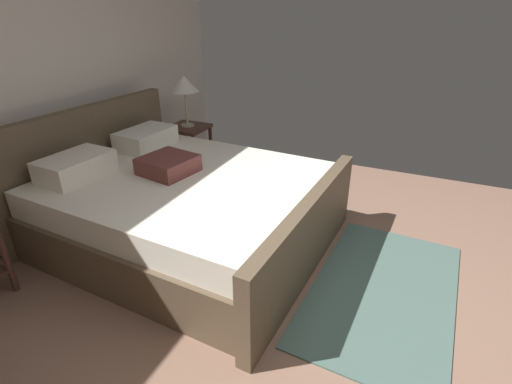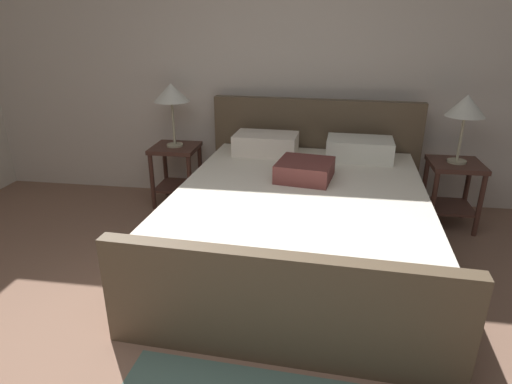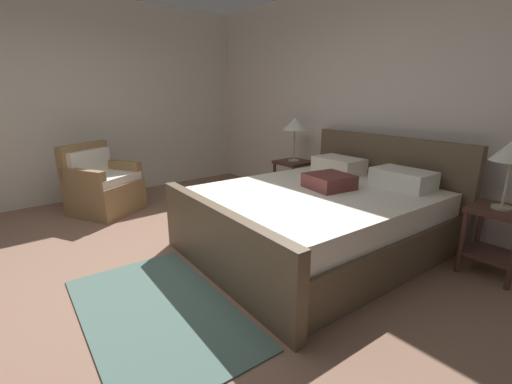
{
  "view_description": "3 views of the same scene",
  "coord_description": "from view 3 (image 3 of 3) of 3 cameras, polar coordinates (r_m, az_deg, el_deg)",
  "views": [
    {
      "loc": [
        -1.89,
        0.01,
        1.89
      ],
      "look_at": [
        0.49,
        1.09,
        0.61
      ],
      "focal_mm": 26.75,
      "sensor_mm": 36.0,
      "label": 1
    },
    {
      "loc": [
        0.6,
        -1.23,
        1.75
      ],
      "look_at": [
        0.22,
        1.27,
        0.74
      ],
      "focal_mm": 30.33,
      "sensor_mm": 36.0,
      "label": 2
    },
    {
      "loc": [
        2.64,
        -0.76,
        1.54
      ],
      "look_at": [
        0.44,
        1.03,
        0.73
      ],
      "focal_mm": 24.44,
      "sensor_mm": 36.0,
      "label": 3
    }
  ],
  "objects": [
    {
      "name": "ground_plane",
      "position": [
        3.15,
        -20.6,
        -14.51
      ],
      "size": [
        5.78,
        6.1,
        0.02
      ],
      "primitive_type": "cube",
      "color": "#876451"
    },
    {
      "name": "wall_back",
      "position": [
        4.69,
        17.17,
        13.87
      ],
      "size": [
        5.9,
        0.12,
        2.84
      ],
      "primitive_type": "cube",
      "color": "silver",
      "rests_on": "ground"
    },
    {
      "name": "wall_side_left",
      "position": [
        5.65,
        -32.13,
        12.44
      ],
      "size": [
        0.12,
        6.22,
        2.84
      ],
      "primitive_type": "cube",
      "color": "silver",
      "rests_on": "ground"
    },
    {
      "name": "bed",
      "position": [
        3.55,
        10.38,
        -4.03
      ],
      "size": [
        2.08,
        2.4,
        1.07
      ],
      "color": "brown",
      "rests_on": "ground"
    },
    {
      "name": "nightstand_right",
      "position": [
        3.63,
        34.74,
        -5.21
      ],
      "size": [
        0.44,
        0.44,
        0.6
      ],
      "color": "#4D2D25",
      "rests_on": "ground"
    },
    {
      "name": "nightstand_left",
      "position": [
        5.03,
        6.09,
        2.87
      ],
      "size": [
        0.44,
        0.44,
        0.6
      ],
      "color": "#4D2D25",
      "rests_on": "ground"
    },
    {
      "name": "table_lamp_left",
      "position": [
        4.92,
        6.33,
        10.85
      ],
      "size": [
        0.34,
        0.34,
        0.61
      ],
      "color": "#B7B293",
      "rests_on": "nightstand_left"
    },
    {
      "name": "armchair",
      "position": [
        5.0,
        -23.89,
        0.83
      ],
      "size": [
        0.98,
        0.98,
        0.9
      ],
      "color": "#947149",
      "rests_on": "ground"
    },
    {
      "name": "area_rug",
      "position": [
        2.76,
        -15.76,
        -18.31
      ],
      "size": [
        1.73,
        1.05,
        0.01
      ],
      "primitive_type": "cube",
      "rotation": [
        0.0,
        0.0,
        -0.05
      ],
      "color": "#4B675E",
      "rests_on": "ground"
    }
  ]
}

